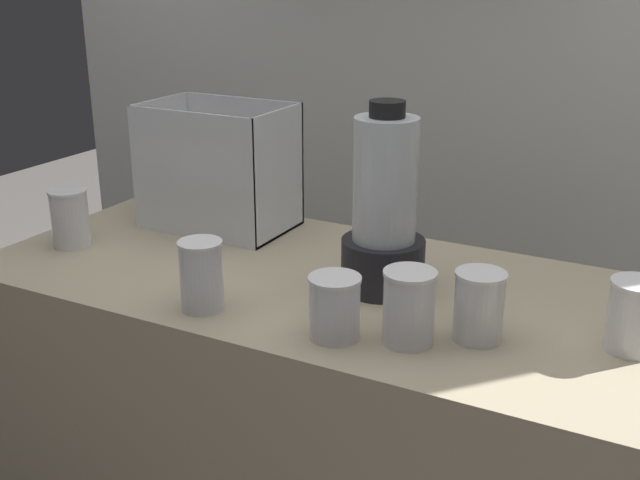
{
  "coord_description": "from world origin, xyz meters",
  "views": [
    {
      "loc": [
        0.68,
        -1.28,
        1.5
      ],
      "look_at": [
        0.0,
        0.0,
        0.98
      ],
      "focal_mm": 43.71,
      "sensor_mm": 36.0,
      "label": 1
    }
  ],
  "objects_px": {
    "juice_cup_beet_far_left": "(70,222)",
    "juice_cup_mango_rightmost": "(634,320)",
    "blender_pitcher": "(384,216)",
    "juice_cup_carrot_far_right": "(479,310)",
    "carrot_display_bin": "(216,188)",
    "juice_cup_mango_right": "(409,310)",
    "juice_cup_carrot_left": "(202,280)",
    "juice_cup_pomegranate_middle": "(335,311)"
  },
  "relations": [
    {
      "from": "juice_cup_pomegranate_middle",
      "to": "juice_cup_carrot_far_right",
      "type": "bearing_deg",
      "value": 26.1
    },
    {
      "from": "juice_cup_pomegranate_middle",
      "to": "juice_cup_mango_rightmost",
      "type": "xyz_separation_m",
      "value": [
        0.45,
        0.19,
        0.01
      ]
    },
    {
      "from": "juice_cup_beet_far_left",
      "to": "juice_cup_carrot_far_right",
      "type": "relative_size",
      "value": 1.07
    },
    {
      "from": "juice_cup_carrot_left",
      "to": "juice_cup_mango_rightmost",
      "type": "height_order",
      "value": "juice_cup_carrot_left"
    },
    {
      "from": "blender_pitcher",
      "to": "juice_cup_pomegranate_middle",
      "type": "distance_m",
      "value": 0.25
    },
    {
      "from": "juice_cup_mango_rightmost",
      "to": "carrot_display_bin",
      "type": "bearing_deg",
      "value": 167.7
    },
    {
      "from": "juice_cup_carrot_left",
      "to": "juice_cup_beet_far_left",
      "type": "bearing_deg",
      "value": 163.32
    },
    {
      "from": "juice_cup_carrot_far_right",
      "to": "juice_cup_beet_far_left",
      "type": "bearing_deg",
      "value": 178.78
    },
    {
      "from": "juice_cup_mango_rightmost",
      "to": "juice_cup_mango_right",
      "type": "bearing_deg",
      "value": -156.49
    },
    {
      "from": "juice_cup_beet_far_left",
      "to": "juice_cup_mango_rightmost",
      "type": "bearing_deg",
      "value": 2.94
    },
    {
      "from": "blender_pitcher",
      "to": "juice_cup_mango_rightmost",
      "type": "relative_size",
      "value": 3.03
    },
    {
      "from": "blender_pitcher",
      "to": "juice_cup_mango_rightmost",
      "type": "xyz_separation_m",
      "value": [
        0.46,
        -0.04,
        -0.09
      ]
    },
    {
      "from": "juice_cup_beet_far_left",
      "to": "juice_cup_mango_right",
      "type": "distance_m",
      "value": 0.84
    },
    {
      "from": "juice_cup_pomegranate_middle",
      "to": "juice_cup_mango_rightmost",
      "type": "bearing_deg",
      "value": 22.41
    },
    {
      "from": "juice_cup_mango_right",
      "to": "blender_pitcher",
      "type": "bearing_deg",
      "value": 124.29
    },
    {
      "from": "carrot_display_bin",
      "to": "blender_pitcher",
      "type": "xyz_separation_m",
      "value": [
        0.5,
        -0.17,
        0.05
      ]
    },
    {
      "from": "blender_pitcher",
      "to": "juice_cup_beet_far_left",
      "type": "relative_size",
      "value": 2.83
    },
    {
      "from": "blender_pitcher",
      "to": "juice_cup_carrot_far_right",
      "type": "xyz_separation_m",
      "value": [
        0.23,
        -0.12,
        -0.09
      ]
    },
    {
      "from": "juice_cup_pomegranate_middle",
      "to": "juice_cup_mango_right",
      "type": "bearing_deg",
      "value": 19.17
    },
    {
      "from": "juice_cup_beet_far_left",
      "to": "juice_cup_mango_right",
      "type": "height_order",
      "value": "juice_cup_beet_far_left"
    },
    {
      "from": "carrot_display_bin",
      "to": "juice_cup_carrot_left",
      "type": "bearing_deg",
      "value": -58.33
    },
    {
      "from": "blender_pitcher",
      "to": "juice_cup_carrot_far_right",
      "type": "relative_size",
      "value": 3.03
    },
    {
      "from": "juice_cup_mango_rightmost",
      "to": "blender_pitcher",
      "type": "bearing_deg",
      "value": 174.58
    },
    {
      "from": "juice_cup_carrot_left",
      "to": "juice_cup_mango_right",
      "type": "relative_size",
      "value": 1.03
    },
    {
      "from": "juice_cup_beet_far_left",
      "to": "juice_cup_pomegranate_middle",
      "type": "distance_m",
      "value": 0.73
    },
    {
      "from": "carrot_display_bin",
      "to": "juice_cup_mango_rightmost",
      "type": "height_order",
      "value": "carrot_display_bin"
    },
    {
      "from": "carrot_display_bin",
      "to": "juice_cup_carrot_far_right",
      "type": "relative_size",
      "value": 2.77
    },
    {
      "from": "blender_pitcher",
      "to": "juice_cup_carrot_left",
      "type": "relative_size",
      "value": 2.8
    },
    {
      "from": "juice_cup_pomegranate_middle",
      "to": "juice_cup_beet_far_left",
      "type": "bearing_deg",
      "value": 170.11
    },
    {
      "from": "juice_cup_pomegranate_middle",
      "to": "juice_cup_mango_right",
      "type": "distance_m",
      "value": 0.12
    },
    {
      "from": "juice_cup_carrot_left",
      "to": "blender_pitcher",
      "type": "bearing_deg",
      "value": 43.62
    },
    {
      "from": "blender_pitcher",
      "to": "juice_cup_pomegranate_middle",
      "type": "relative_size",
      "value": 3.33
    },
    {
      "from": "juice_cup_carrot_far_right",
      "to": "juice_cup_mango_rightmost",
      "type": "xyz_separation_m",
      "value": [
        0.23,
        0.08,
        0.0
      ]
    },
    {
      "from": "carrot_display_bin",
      "to": "juice_cup_carrot_far_right",
      "type": "distance_m",
      "value": 0.79
    },
    {
      "from": "carrot_display_bin",
      "to": "juice_cup_mango_right",
      "type": "xyz_separation_m",
      "value": [
        0.63,
        -0.35,
        -0.03
      ]
    },
    {
      "from": "juice_cup_carrot_left",
      "to": "juice_cup_pomegranate_middle",
      "type": "relative_size",
      "value": 1.19
    },
    {
      "from": "juice_cup_beet_far_left",
      "to": "juice_cup_mango_rightmost",
      "type": "relative_size",
      "value": 1.07
    },
    {
      "from": "juice_cup_beet_far_left",
      "to": "juice_cup_pomegranate_middle",
      "type": "relative_size",
      "value": 1.18
    },
    {
      "from": "carrot_display_bin",
      "to": "juice_cup_carrot_left",
      "type": "distance_m",
      "value": 0.48
    },
    {
      "from": "blender_pitcher",
      "to": "juice_cup_mango_rightmost",
      "type": "distance_m",
      "value": 0.47
    },
    {
      "from": "blender_pitcher",
      "to": "juice_cup_carrot_left",
      "type": "height_order",
      "value": "blender_pitcher"
    },
    {
      "from": "juice_cup_carrot_left",
      "to": "juice_cup_mango_right",
      "type": "height_order",
      "value": "juice_cup_carrot_left"
    }
  ]
}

